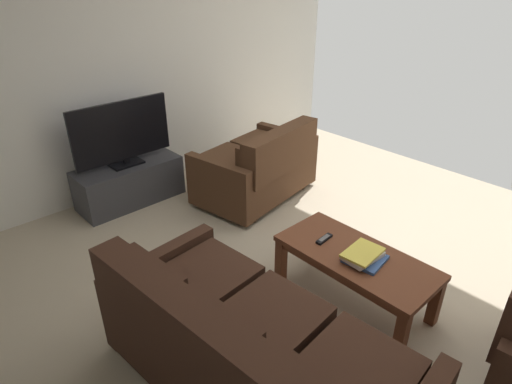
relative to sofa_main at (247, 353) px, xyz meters
The scene contains 9 objects.
ground_plane 1.37m from the sofa_main, 75.91° to the right, with size 5.24×5.19×0.01m, color #B7A88E.
wall_right 3.33m from the sofa_main, 23.57° to the right, with size 0.12×5.19×2.52m, color silver.
sofa_main is the anchor object (origin of this frame).
loveseat_near 2.44m from the sofa_main, 44.55° to the right, with size 0.99×1.37×0.82m.
coffee_table 1.12m from the sofa_main, 85.26° to the right, with size 1.13×0.53×0.41m.
tv_stand 2.67m from the sofa_main, 14.13° to the right, with size 0.45×1.07×0.43m.
flat_tv 2.70m from the sofa_main, 14.12° to the right, with size 0.20×1.01×0.65m.
book_stack 1.10m from the sofa_main, 88.79° to the right, with size 0.28×0.30×0.07m.
tv_remote 1.15m from the sofa_main, 71.58° to the right, with size 0.06×0.16×0.02m.
Camera 1 is at (-1.54, 2.35, 2.20)m, focal length 29.82 mm.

